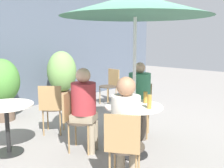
% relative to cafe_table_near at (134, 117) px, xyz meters
% --- Properties ---
extents(ground_plane, '(20.00, 20.00, 0.00)m').
position_rel_cafe_table_near_xyz_m(ground_plane, '(0.17, 0.05, -0.55)').
color(ground_plane, gray).
extents(storefront_wall, '(10.00, 0.06, 3.00)m').
position_rel_cafe_table_near_xyz_m(storefront_wall, '(0.17, 3.47, 0.95)').
color(storefront_wall, '#4C5666').
rests_on(storefront_wall, ground_plane).
extents(cafe_table_near, '(0.78, 0.78, 0.70)m').
position_rel_cafe_table_near_xyz_m(cafe_table_near, '(0.00, 0.00, 0.00)').
color(cafe_table_near, black).
rests_on(cafe_table_near, ground_plane).
extents(cafe_table_far, '(0.74, 0.74, 0.70)m').
position_rel_cafe_table_near_xyz_m(cafe_table_far, '(-1.13, 1.34, -0.01)').
color(cafe_table_far, black).
rests_on(cafe_table_far, ground_plane).
extents(bistro_chair_0, '(0.49, 0.48, 0.85)m').
position_rel_cafe_table_near_xyz_m(bistro_chair_0, '(0.73, 0.43, -0.03)').
color(bistro_chair_0, '#42382D').
rests_on(bistro_chair_0, ground_plane).
extents(bistro_chair_1, '(0.48, 0.49, 0.85)m').
position_rel_cafe_table_near_xyz_m(bistro_chair_1, '(-0.43, 0.73, -0.03)').
color(bistro_chair_1, '#42382D').
rests_on(bistro_chair_1, ground_plane).
extents(bistro_chair_2, '(0.49, 0.48, 0.85)m').
position_rel_cafe_table_near_xyz_m(bistro_chair_2, '(-0.73, -0.43, -0.03)').
color(bistro_chair_2, '#42382D').
rests_on(bistro_chair_2, ground_plane).
extents(bistro_chair_3, '(0.50, 0.49, 0.85)m').
position_rel_cafe_table_near_xyz_m(bistro_chair_3, '(-0.30, 1.47, -0.03)').
color(bistro_chair_3, '#42382D').
rests_on(bistro_chair_3, ground_plane).
extents(bistro_chair_4, '(0.44, 0.43, 0.85)m').
position_rel_cafe_table_near_xyz_m(bistro_chair_4, '(1.94, 2.21, -0.03)').
color(bistro_chair_4, '#42382D').
rests_on(bistro_chair_4, ground_plane).
extents(seated_person_0, '(0.44, 0.43, 1.23)m').
position_rel_cafe_table_near_xyz_m(seated_person_0, '(0.60, 0.35, 0.18)').
color(seated_person_0, brown).
rests_on(seated_person_0, ground_plane).
extents(seated_person_1, '(0.42, 0.43, 1.20)m').
position_rel_cafe_table_near_xyz_m(seated_person_1, '(-0.35, 0.60, 0.16)').
color(seated_person_1, gray).
rests_on(seated_person_1, ground_plane).
extents(seated_person_2, '(0.40, 0.39, 1.20)m').
position_rel_cafe_table_near_xyz_m(seated_person_2, '(-0.60, -0.35, 0.17)').
color(seated_person_2, gray).
rests_on(seated_person_2, ground_plane).
extents(beer_glass_0, '(0.07, 0.07, 0.18)m').
position_rel_cafe_table_near_xyz_m(beer_glass_0, '(0.00, 0.24, 0.25)').
color(beer_glass_0, silver).
rests_on(beer_glass_0, cafe_table_near).
extents(beer_glass_1, '(0.07, 0.07, 0.17)m').
position_rel_cafe_table_near_xyz_m(beer_glass_1, '(-0.24, 0.02, 0.24)').
color(beer_glass_1, beige).
rests_on(beer_glass_1, cafe_table_near).
extents(beer_glass_2, '(0.06, 0.06, 0.18)m').
position_rel_cafe_table_near_xyz_m(beer_glass_2, '(0.02, -0.24, 0.25)').
color(beer_glass_2, '#B28433').
rests_on(beer_glass_2, cafe_table_near).
extents(beer_glass_3, '(0.06, 0.06, 0.16)m').
position_rel_cafe_table_near_xyz_m(beer_glass_3, '(0.24, -0.02, 0.24)').
color(beer_glass_3, '#B28433').
rests_on(beer_glass_3, cafe_table_near).
extents(potted_plant_0, '(0.68, 0.68, 1.22)m').
position_rel_cafe_table_near_xyz_m(potted_plant_0, '(-0.47, 2.86, 0.16)').
color(potted_plant_0, brown).
rests_on(potted_plant_0, ground_plane).
extents(potted_plant_1, '(0.68, 0.68, 1.31)m').
position_rel_cafe_table_near_xyz_m(potted_plant_1, '(0.95, 2.85, 0.22)').
color(potted_plant_1, '#93664C').
rests_on(potted_plant_1, ground_plane).
extents(umbrella, '(1.92, 1.92, 2.15)m').
position_rel_cafe_table_near_xyz_m(umbrella, '(0.00, 0.00, 1.46)').
color(umbrella, silver).
rests_on(umbrella, ground_plane).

